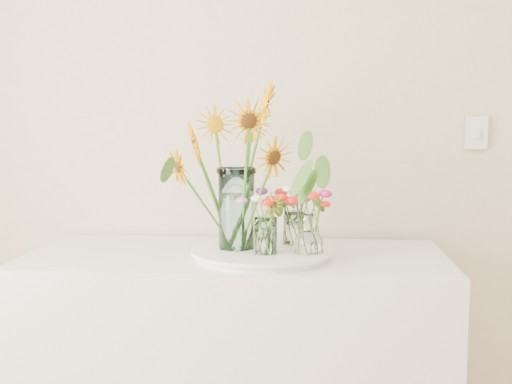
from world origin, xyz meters
TOP-DOWN VIEW (x-y plane):
  - counter at (-0.40, 1.93)m, footprint 1.40×0.60m
  - tray at (-0.31, 1.86)m, footprint 0.43×0.43m
  - mason_jar at (-0.39, 1.87)m, footprint 0.14×0.14m
  - sunflower_bouquet at (-0.39, 1.87)m, footprint 0.92×0.92m
  - small_vase_a at (-0.29, 1.80)m, footprint 0.09×0.09m
  - wildflower_posy_a at (-0.29, 1.80)m, footprint 0.21×0.21m
  - small_vase_b at (-0.15, 1.81)m, footprint 0.10×0.10m
  - wildflower_posy_b at (-0.15, 1.81)m, footprint 0.19×0.19m
  - small_vase_c at (-0.20, 1.96)m, footprint 0.08×0.08m
  - wildflower_posy_c at (-0.20, 1.96)m, footprint 0.20×0.20m

SIDE VIEW (x-z plane):
  - counter at x=-0.40m, z-range 0.00..0.90m
  - tray at x=-0.31m, z-range 0.90..0.92m
  - small_vase_c at x=-0.20m, z-range 0.93..1.04m
  - small_vase_a at x=-0.29m, z-range 0.93..1.05m
  - small_vase_b at x=-0.15m, z-range 0.93..1.06m
  - wildflower_posy_c at x=-0.20m, z-range 0.93..1.13m
  - wildflower_posy_a at x=-0.29m, z-range 0.93..1.14m
  - wildflower_posy_b at x=-0.15m, z-range 0.93..1.15m
  - mason_jar at x=-0.39m, z-range 0.93..1.20m
  - sunflower_bouquet at x=-0.39m, z-range 0.93..1.47m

